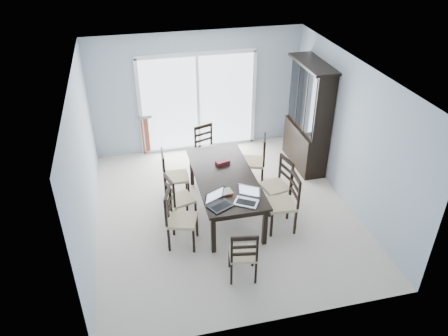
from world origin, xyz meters
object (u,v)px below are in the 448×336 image
Objects in this scene: chair_end_near at (243,251)px; chair_right_near at (287,196)px; laptop_silver at (246,200)px; cell_phone at (237,202)px; hot_tub at (166,116)px; chair_right_mid at (280,179)px; dining_table at (225,180)px; chair_left_far at (170,171)px; game_box at (223,162)px; chair_left_mid at (176,194)px; chair_left_near at (176,213)px; chair_right_far at (258,156)px; chair_end_far at (206,144)px; china_hutch at (308,117)px; laptop_dark at (221,203)px.

chair_right_near is at bearing 54.01° from chair_end_near.
cell_phone is (-0.13, 0.04, -0.06)m from laptop_silver.
chair_right_mid is at bearing -64.88° from hot_tub.
chair_left_far reaches higher than dining_table.
game_box is at bearing 126.07° from laptop_silver.
chair_left_far reaches higher than chair_left_mid.
chair_left_near is 0.98× the size of chair_right_far.
chair_left_near is at bearing 48.15° from chair_end_far.
chair_right_far is 2.65× the size of laptop_silver.
chair_left_far is 1.71m from chair_right_far.
chair_right_mid is 1.94m from chair_end_near.
cell_phone is (0.89, -0.71, 0.19)m from chair_left_mid.
dining_table is 3.41m from hot_tub.
cell_phone is 1.20m from game_box.
china_hutch is 2.89m from cell_phone.
laptop_silver is at bearing -80.23° from dining_table.
laptop_silver is at bearing 98.25° from chair_left_near.
chair_right_near is 2.38m from chair_end_far.
chair_left_far is 2.40m from chair_end_near.
chair_right_mid is at bearing 71.55° from chair_left_far.
china_hutch is at bearing 63.24° from chair_end_near.
chair_right_far is at bearing 24.06° from game_box.
chair_right_far reaches higher than chair_end_far.
chair_left_near is 0.57m from chair_left_mid.
chair_left_far reaches higher than chair_right_mid.
chair_end_far is (-0.86, 0.77, -0.04)m from chair_right_far.
chair_end_far reaches higher than dining_table.
chair_left_mid reaches higher than dining_table.
china_hutch is 1.37m from chair_right_far.
chair_left_mid is at bearing -151.92° from game_box.
chair_right_far is at bearing 118.93° from chair_end_far.
chair_left_far is at bearing 113.19° from chair_right_far.
chair_end_near is 0.52× the size of hot_tub.
chair_end_far is 2.33m from cell_phone.
dining_table is at bearing 142.75° from chair_left_near.
china_hutch is 1.09× the size of hot_tub.
chair_right_mid is at bearing -5.49° from dining_table.
cell_phone is 0.05× the size of hot_tub.
chair_left_mid reaches higher than game_box.
game_box is (-0.85, 1.07, 0.15)m from chair_right_near.
chair_left_far is 1.58m from laptop_dark.
chair_left_mid is at bearing -169.64° from chair_left_near.
laptop_silver reaches higher than dining_table.
chair_end_far is 2.38m from laptop_silver.
chair_right_mid is (1.93, 0.57, -0.01)m from chair_left_near.
chair_left_mid is at bearing 75.17° from chair_right_near.
chair_end_near is (0.74, -2.28, -0.06)m from chair_left_far.
chair_end_near reaches higher than hot_tub.
chair_right_near is at bearing 93.97° from chair_end_far.
chair_right_far is 1.06× the size of chair_end_far.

